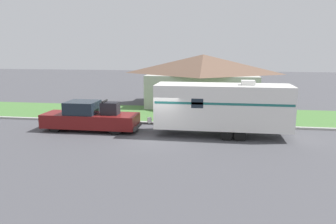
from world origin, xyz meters
name	(u,v)px	position (x,y,z in m)	size (l,w,h in m)	color
ground_plane	(158,138)	(0.00, 0.00, 0.00)	(120.00, 120.00, 0.00)	#47474C
curb_strip	(168,123)	(0.00, 3.75, 0.07)	(80.00, 0.30, 0.14)	#999993
lawn_strip	(174,114)	(0.00, 7.40, 0.01)	(80.00, 7.00, 0.03)	#477538
house_across_street	(203,79)	(2.04, 12.44, 2.50)	(10.83, 7.25, 4.81)	#B2B2A8
pickup_truck	(90,117)	(-4.83, 1.25, 0.87)	(6.42, 2.02, 2.05)	black
travel_trailer	(223,106)	(3.84, 1.25, 1.87)	(9.35, 2.47, 3.49)	black
mailbox	(85,106)	(-6.59, 4.69, 1.01)	(0.48, 0.20, 1.32)	brown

